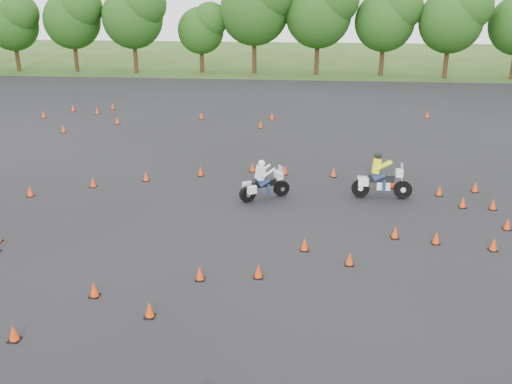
# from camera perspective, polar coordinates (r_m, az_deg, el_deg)

# --- Properties ---
(ground) EXTENTS (140.00, 140.00, 0.00)m
(ground) POSITION_cam_1_polar(r_m,az_deg,el_deg) (19.18, -1.08, -7.59)
(ground) COLOR #2D5119
(ground) RESTS_ON ground
(asphalt_pad) EXTENTS (62.00, 62.00, 0.00)m
(asphalt_pad) POSITION_cam_1_polar(r_m,az_deg,el_deg) (24.60, 0.42, -0.96)
(asphalt_pad) COLOR black
(asphalt_pad) RESTS_ON ground
(treeline) EXTENTS (87.20, 32.26, 10.51)m
(treeline) POSITION_cam_1_polar(r_m,az_deg,el_deg) (51.99, 5.15, 15.70)
(treeline) COLOR #1F4714
(treeline) RESTS_ON ground
(traffic_cones) EXTENTS (36.40, 33.46, 0.45)m
(traffic_cones) POSITION_cam_1_polar(r_m,az_deg,el_deg) (24.08, 0.25, -0.88)
(traffic_cones) COLOR #ED3C09
(traffic_cones) RESTS_ON asphalt_pad
(rider_yellow) EXTENTS (2.61, 0.83, 2.01)m
(rider_yellow) POSITION_cam_1_polar(r_m,az_deg,el_deg) (25.23, 12.57, 1.52)
(rider_yellow) COLOR yellow
(rider_yellow) RESTS_ON ground
(rider_white) EXTENTS (2.40, 1.85, 1.83)m
(rider_white) POSITION_cam_1_polar(r_m,az_deg,el_deg) (24.60, 0.86, 1.31)
(rider_white) COLOR silver
(rider_white) RESTS_ON ground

